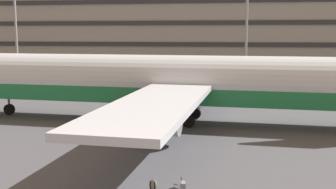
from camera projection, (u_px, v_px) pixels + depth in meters
ground_plane at (232, 120)px, 33.48m from camera, size 600.00×600.00×0.00m
terminal_structure at (235, 34)px, 76.66m from camera, size 144.35×21.64×13.69m
airliner at (179, 82)px, 32.30m from camera, size 43.92×35.60×10.94m
suitcase_black at (183, 189)px, 17.65m from camera, size 0.30×0.44×0.90m
backpack_small at (153, 185)px, 18.52m from camera, size 0.39×0.27×0.54m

